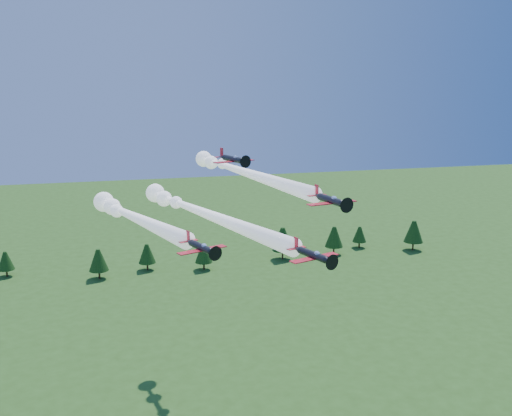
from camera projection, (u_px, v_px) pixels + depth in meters
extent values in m
cylinder|color=black|center=(313.00, 255.00, 72.47)|extent=(2.57, 5.23, 0.96)
cone|color=black|center=(328.00, 261.00, 70.00)|extent=(1.19, 1.13, 0.96)
cone|color=black|center=(331.00, 262.00, 69.53)|extent=(0.54, 0.55, 0.42)
cylinder|color=black|center=(332.00, 262.00, 69.40)|extent=(1.93, 0.68, 2.02)
cube|color=red|center=(314.00, 258.00, 72.22)|extent=(7.16, 3.50, 0.12)
cube|color=red|center=(296.00, 248.00, 75.24)|extent=(2.90, 1.66, 0.07)
cube|color=red|center=(296.00, 242.00, 75.16)|extent=(0.37, 0.89, 1.39)
ellipsoid|color=#85A0CF|center=(317.00, 254.00, 71.68)|extent=(1.02, 1.31, 0.60)
sphere|color=white|center=(177.00, 202.00, 104.62)|extent=(2.30, 2.30, 2.30)
sphere|color=white|center=(165.00, 198.00, 108.73)|extent=(3.00, 3.00, 3.00)
sphere|color=white|center=(155.00, 194.00, 112.83)|extent=(3.70, 3.70, 3.70)
cylinder|color=black|center=(201.00, 247.00, 77.17)|extent=(2.74, 5.21, 0.96)
cone|color=black|center=(212.00, 252.00, 74.75)|extent=(1.21, 1.15, 0.96)
cone|color=black|center=(215.00, 253.00, 74.29)|extent=(0.55, 0.56, 0.42)
cylinder|color=black|center=(215.00, 254.00, 74.16)|extent=(1.91, 0.75, 2.02)
cube|color=red|center=(202.00, 250.00, 76.92)|extent=(7.13, 3.74, 0.12)
cube|color=red|center=(188.00, 241.00, 79.87)|extent=(2.90, 1.76, 0.07)
cube|color=red|center=(188.00, 236.00, 79.79)|extent=(0.41, 0.89, 1.40)
ellipsoid|color=#85A0CF|center=(204.00, 246.00, 76.39)|extent=(1.06, 1.33, 0.60)
sphere|color=white|center=(119.00, 210.00, 99.90)|extent=(2.30, 2.30, 2.30)
sphere|color=white|center=(111.00, 206.00, 102.68)|extent=(3.00, 3.00, 3.00)
sphere|color=white|center=(104.00, 203.00, 105.47)|extent=(3.70, 3.70, 3.70)
cylinder|color=black|center=(330.00, 200.00, 85.24)|extent=(2.19, 5.98, 1.09)
cone|color=black|center=(343.00, 204.00, 82.23)|extent=(1.25, 1.17, 1.09)
cone|color=black|center=(346.00, 205.00, 81.65)|extent=(0.56, 0.57, 0.48)
cylinder|color=black|center=(347.00, 205.00, 81.49)|extent=(2.25, 0.48, 2.29)
cube|color=red|center=(332.00, 203.00, 84.93)|extent=(8.18, 2.98, 0.13)
cube|color=red|center=(317.00, 195.00, 88.63)|extent=(3.27, 1.51, 0.08)
cube|color=red|center=(317.00, 190.00, 88.54)|extent=(0.29, 1.03, 1.58)
ellipsoid|color=#85A0CF|center=(334.00, 198.00, 84.29)|extent=(1.02, 1.43, 0.68)
sphere|color=white|center=(221.00, 164.00, 123.03)|extent=(2.30, 2.30, 2.30)
sphere|color=white|center=(212.00, 161.00, 127.84)|extent=(3.00, 3.00, 3.00)
sphere|color=white|center=(203.00, 159.00, 132.64)|extent=(3.70, 3.70, 3.70)
cylinder|color=black|center=(233.00, 159.00, 87.01)|extent=(2.47, 4.94, 0.91)
cone|color=black|center=(243.00, 161.00, 84.69)|extent=(1.13, 1.07, 0.91)
cone|color=black|center=(245.00, 162.00, 84.25)|extent=(0.51, 0.52, 0.40)
cylinder|color=black|center=(245.00, 162.00, 84.12)|extent=(1.82, 0.66, 1.91)
cube|color=red|center=(234.00, 161.00, 86.78)|extent=(6.76, 3.36, 0.11)
cube|color=red|center=(222.00, 157.00, 89.62)|extent=(2.74, 1.59, 0.06)
cube|color=red|center=(222.00, 152.00, 89.54)|extent=(0.36, 0.84, 1.32)
ellipsoid|color=#85A0CF|center=(236.00, 157.00, 86.27)|extent=(0.98, 1.25, 0.57)
cylinder|color=#382314|center=(334.00, 250.00, 208.65)|extent=(0.60, 0.60, 2.88)
cone|color=black|center=(334.00, 237.00, 207.55)|extent=(6.59, 6.59, 7.42)
cylinder|color=#382314|center=(204.00, 266.00, 191.40)|extent=(0.60, 0.60, 2.54)
cone|color=black|center=(204.00, 253.00, 190.44)|extent=(5.82, 5.82, 6.54)
cylinder|color=#382314|center=(359.00, 245.00, 217.25)|extent=(0.60, 0.60, 2.29)
cone|color=black|center=(360.00, 234.00, 216.38)|extent=(5.23, 5.23, 5.88)
cylinder|color=#382314|center=(283.00, 255.00, 202.76)|extent=(0.60, 0.60, 3.22)
cone|color=black|center=(283.00, 239.00, 201.54)|extent=(7.35, 7.35, 8.27)
cylinder|color=#382314|center=(7.00, 273.00, 184.49)|extent=(0.60, 0.60, 2.31)
cone|color=black|center=(6.00, 261.00, 183.61)|extent=(5.29, 5.29, 5.95)
cylinder|color=#382314|center=(413.00, 246.00, 213.93)|extent=(0.60, 0.60, 3.13)
cone|color=black|center=(414.00, 231.00, 212.75)|extent=(7.15, 7.15, 8.04)
cylinder|color=#382314|center=(148.00, 266.00, 190.98)|extent=(0.60, 0.60, 2.49)
cone|color=black|center=(147.00, 254.00, 190.03)|extent=(5.70, 5.70, 6.41)
cylinder|color=#382314|center=(99.00, 274.00, 182.45)|extent=(0.60, 0.60, 2.71)
cone|color=black|center=(99.00, 260.00, 181.42)|extent=(6.20, 6.20, 6.98)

